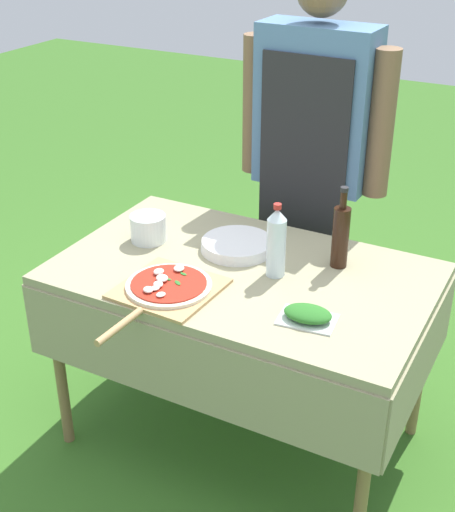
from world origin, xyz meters
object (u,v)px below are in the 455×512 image
person_cook (313,147)px  mixing_tub (148,228)px  prep_table (243,290)px  herb_container (308,315)px  pizza_on_peel (167,288)px  oil_bottle (341,235)px  water_bottle (276,242)px  plate_stack (237,245)px

person_cook → mixing_tub: 0.77m
prep_table → herb_container: 0.40m
person_cook → mixing_tub: bearing=57.2°
herb_container → pizza_on_peel: bearing=-173.1°
person_cook → oil_bottle: bearing=124.2°
oil_bottle → water_bottle: oil_bottle is taller
pizza_on_peel → plate_stack: bearing=82.3°
prep_table → herb_container: herb_container is taller
prep_table → pizza_on_peel: (-0.16, -0.26, 0.10)m
person_cook → mixing_tub: person_cook is taller
oil_bottle → person_cook: bearing=122.9°
mixing_tub → person_cook: bearing=55.8°
person_cook → pizza_on_peel: person_cook is taller
person_cook → water_bottle: bearing=102.6°
mixing_tub → prep_table: bearing=-5.2°
plate_stack → water_bottle: bearing=-27.1°
prep_table → person_cook: 0.73m
pizza_on_peel → oil_bottle: oil_bottle is taller
pizza_on_peel → oil_bottle: 0.64m
pizza_on_peel → oil_bottle: size_ratio=1.79×
water_bottle → mixing_tub: (-0.54, 0.01, -0.08)m
oil_bottle → mixing_tub: size_ratio=2.22×
person_cook → pizza_on_peel: 0.95m
water_bottle → plate_stack: water_bottle is taller
prep_table → pizza_on_peel: bearing=-121.9°
prep_table → water_bottle: size_ratio=4.96×
oil_bottle → water_bottle: 0.24m
water_bottle → mixing_tub: water_bottle is taller
person_cook → prep_table: bearing=92.3°
person_cook → plate_stack: bearing=82.8°
pizza_on_peel → water_bottle: size_ratio=2.01×
pizza_on_peel → mixing_tub: bearing=134.9°
oil_bottle → prep_table: bearing=-146.5°
pizza_on_peel → herb_container: size_ratio=2.80×
pizza_on_peel → plate_stack: (0.07, 0.38, 0.01)m
oil_bottle → mixing_tub: oil_bottle is taller
prep_table → mixing_tub: size_ratio=9.79×
person_cook → pizza_on_peel: (-0.15, -0.91, -0.24)m
pizza_on_peel → mixing_tub: mixing_tub is taller
water_bottle → plate_stack: bearing=152.9°
person_cook → water_bottle: (0.13, -0.63, -0.13)m
prep_table → oil_bottle: (0.29, 0.19, 0.21)m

